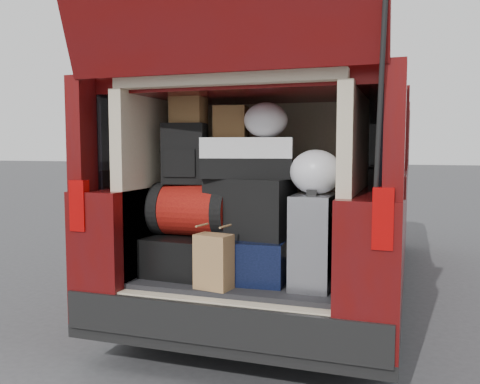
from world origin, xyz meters
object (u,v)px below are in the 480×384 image
at_px(black_hardshell, 192,253).
at_px(kraft_bag, 214,262).
at_px(navy_hardshell, 251,256).
at_px(black_soft_case, 250,208).
at_px(twotone_duffel, 248,158).
at_px(red_duffel, 193,210).
at_px(silver_roller, 313,241).
at_px(backpack, 185,154).

xyz_separation_m(black_hardshell, kraft_bag, (0.29, -0.35, 0.04)).
bearing_deg(navy_hardshell, black_hardshell, 176.53).
relative_size(black_soft_case, twotone_duffel, 0.92).
distance_m(kraft_bag, black_soft_case, 0.44).
bearing_deg(black_soft_case, red_duffel, -171.67).
height_order(silver_roller, kraft_bag, silver_roller).
bearing_deg(backpack, silver_roller, -15.66).
distance_m(navy_hardshell, twotone_duffel, 0.62).
bearing_deg(red_duffel, twotone_duffel, 5.12).
bearing_deg(kraft_bag, red_duffel, 140.96).
height_order(black_hardshell, twotone_duffel, twotone_duffel).
xyz_separation_m(navy_hardshell, silver_roller, (0.42, -0.13, 0.14)).
height_order(black_soft_case, twotone_duffel, twotone_duffel).
bearing_deg(navy_hardshell, kraft_bag, -112.55).
bearing_deg(kraft_bag, backpack, 145.75).
xyz_separation_m(silver_roller, twotone_duffel, (-0.44, 0.12, 0.47)).
bearing_deg(red_duffel, black_hardshell, 123.27).
distance_m(silver_roller, twotone_duffel, 0.66).
bearing_deg(backpack, navy_hardshell, -5.34).
distance_m(navy_hardshell, kraft_bag, 0.37).
bearing_deg(silver_roller, black_soft_case, 167.86).
bearing_deg(red_duffel, silver_roller, -5.83).
xyz_separation_m(navy_hardshell, twotone_duffel, (-0.02, -0.01, 0.62)).
relative_size(black_hardshell, navy_hardshell, 1.04).
distance_m(navy_hardshell, black_soft_case, 0.31).
distance_m(black_hardshell, silver_roller, 0.84).
relative_size(backpack, twotone_duffel, 0.70).
xyz_separation_m(kraft_bag, black_soft_case, (0.12, 0.31, 0.28)).
relative_size(red_duffel, black_soft_case, 1.00).
xyz_separation_m(kraft_bag, backpack, (-0.32, 0.32, 0.61)).
xyz_separation_m(black_hardshell, red_duffel, (0.02, -0.04, 0.29)).
relative_size(kraft_bag, backpack, 0.81).
bearing_deg(silver_roller, black_hardshell, 171.94).
relative_size(black_hardshell, silver_roller, 1.13).
bearing_deg(kraft_bag, black_hardshell, 140.22).
height_order(kraft_bag, black_soft_case, black_soft_case).
distance_m(silver_roller, backpack, 1.00).
xyz_separation_m(navy_hardshell, red_duffel, (-0.38, -0.04, 0.28)).
relative_size(kraft_bag, red_duffel, 0.62).
height_order(silver_roller, red_duffel, red_duffel).
bearing_deg(silver_roller, backpack, 173.98).
bearing_deg(twotone_duffel, kraft_bag, -117.41).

